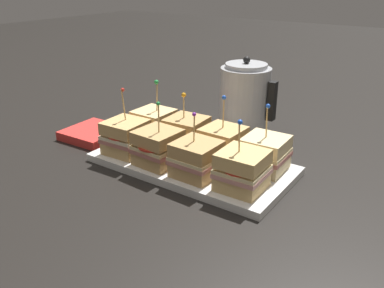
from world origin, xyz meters
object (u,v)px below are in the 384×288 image
napkin_stack (94,133)px  sandwich_front_center_right (196,159)px  sandwich_front_center_left (158,147)px  sandwich_back_center_right (223,143)px  sandwich_back_center_left (186,134)px  sandwich_front_far_left (126,137)px  serving_platter (192,164)px  sandwich_back_far_right (265,153)px  sandwich_back_far_left (154,125)px  kettle_steel (245,98)px  sandwich_front_far_right (242,170)px

napkin_stack → sandwich_front_center_right: bearing=-8.5°
sandwich_front_center_left → sandwich_back_center_right: 0.15m
sandwich_back_center_left → sandwich_back_center_right: sandwich_back_center_right is taller
sandwich_front_far_left → sandwich_front_center_left: (0.10, -0.00, 0.00)m
sandwich_back_center_left → sandwich_front_center_left: bearing=-92.5°
serving_platter → sandwich_front_far_left: 0.17m
sandwich_front_far_left → napkin_stack: bearing=162.6°
sandwich_front_center_right → sandwich_back_center_right: bearing=88.4°
sandwich_back_center_left → sandwich_back_far_right: size_ratio=0.94×
sandwich_front_far_left → sandwich_back_far_left: size_ratio=1.00×
sandwich_back_far_left → kettle_steel: kettle_steel is taller
sandwich_front_center_left → sandwich_back_center_right: bearing=45.0°
sandwich_front_center_right → sandwich_back_center_left: bearing=134.0°
sandwich_back_far_right → napkin_stack: sandwich_back_far_right is taller
sandwich_front_far_left → sandwich_back_center_left: bearing=43.2°
sandwich_front_far_left → sandwich_front_center_right: bearing=-0.7°
sandwich_front_center_left → sandwich_back_far_left: bearing=133.0°
sandwich_front_center_right → sandwich_back_center_left: (-0.10, 0.10, 0.00)m
sandwich_back_center_right → sandwich_back_far_right: size_ratio=1.01×
sandwich_front_far_right → kettle_steel: size_ratio=0.70×
serving_platter → sandwich_front_center_right: size_ratio=3.29×
serving_platter → sandwich_back_far_right: 0.18m
kettle_steel → sandwich_back_center_right: bearing=-73.5°
sandwich_back_far_right → sandwich_front_center_right: bearing=-134.9°
sandwich_back_far_left → napkin_stack: size_ratio=1.09×
sandwich_front_far_left → kettle_steel: 0.38m
serving_platter → sandwich_back_center_right: (0.05, 0.05, 0.05)m
sandwich_front_far_right → sandwich_back_far_right: (0.00, 0.11, -0.00)m
kettle_steel → sandwich_front_center_left: bearing=-95.8°
sandwich_back_far_right → kettle_steel: (-0.18, 0.24, 0.04)m
sandwich_front_far_right → napkin_stack: sandwich_front_far_right is taller
sandwich_front_center_right → sandwich_back_far_right: 0.16m
serving_platter → sandwich_front_far_left: size_ratio=2.91×
serving_platter → sandwich_back_far_right: bearing=19.3°
sandwich_back_center_right → napkin_stack: sandwich_back_center_right is taller
sandwich_front_center_right → sandwich_front_far_right: 0.11m
sandwich_front_far_right → sandwich_back_center_left: bearing=154.3°
sandwich_front_center_left → sandwich_back_center_left: (0.00, 0.11, 0.00)m
sandwich_front_center_right → kettle_steel: size_ratio=0.66×
sandwich_front_far_left → sandwich_front_center_right: sandwich_front_far_left is taller
sandwich_back_far_left → sandwich_back_center_left: bearing=-0.1°
sandwich_front_center_left → sandwich_front_far_right: 0.21m
serving_platter → sandwich_back_far_right: (0.16, 0.06, 0.05)m
sandwich_front_far_left → sandwich_back_far_right: (0.32, 0.11, -0.00)m
serving_platter → sandwich_front_far_left: sandwich_front_far_left is taller
sandwich_front_far_left → sandwich_back_far_right: bearing=18.6°
sandwich_front_far_right → sandwich_back_far_right: 0.11m
sandwich_back_far_right → kettle_steel: 0.30m
serving_platter → sandwich_front_center_left: sandwich_front_center_left is taller
sandwich_front_center_right → sandwich_front_far_left: bearing=179.3°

